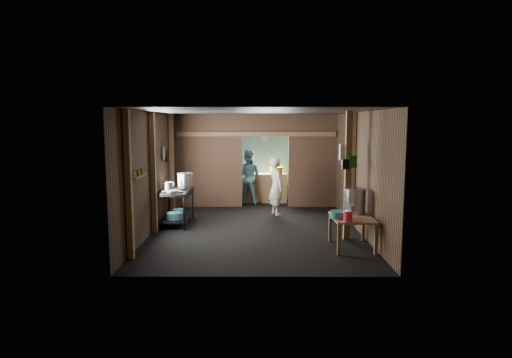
{
  "coord_description": "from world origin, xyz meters",
  "views": [
    {
      "loc": [
        0.03,
        -10.03,
        2.38
      ],
      "look_at": [
        0.0,
        -0.2,
        1.1
      ],
      "focal_mm": 30.71,
      "sensor_mm": 36.0,
      "label": 1
    }
  ],
  "objects_px": {
    "stove_pot_large": "(185,181)",
    "cook": "(276,186)",
    "stock_pot": "(355,201)",
    "yellow_tub": "(277,170)",
    "gas_range": "(176,207)",
    "prep_table": "(352,232)",
    "pink_bucket": "(348,216)"
  },
  "relations": [
    {
      "from": "pink_bucket",
      "to": "gas_range",
      "type": "bearing_deg",
      "value": 146.48
    },
    {
      "from": "gas_range",
      "to": "pink_bucket",
      "type": "height_order",
      "value": "gas_range"
    },
    {
      "from": "prep_table",
      "to": "cook",
      "type": "relative_size",
      "value": 0.68
    },
    {
      "from": "yellow_tub",
      "to": "cook",
      "type": "xyz_separation_m",
      "value": [
        -0.09,
        -1.84,
        -0.21
      ]
    },
    {
      "from": "stove_pot_large",
      "to": "cook",
      "type": "relative_size",
      "value": 0.25
    },
    {
      "from": "gas_range",
      "to": "pink_bucket",
      "type": "distance_m",
      "value": 4.26
    },
    {
      "from": "cook",
      "to": "stove_pot_large",
      "type": "bearing_deg",
      "value": 85.72
    },
    {
      "from": "yellow_tub",
      "to": "stock_pot",
      "type": "bearing_deg",
      "value": -73.54
    },
    {
      "from": "yellow_tub",
      "to": "stove_pot_large",
      "type": "bearing_deg",
      "value": -132.24
    },
    {
      "from": "stove_pot_large",
      "to": "yellow_tub",
      "type": "distance_m",
      "value": 3.44
    },
    {
      "from": "stove_pot_large",
      "to": "cook",
      "type": "height_order",
      "value": "cook"
    },
    {
      "from": "gas_range",
      "to": "pink_bucket",
      "type": "bearing_deg",
      "value": -33.52
    },
    {
      "from": "stock_pot",
      "to": "cook",
      "type": "bearing_deg",
      "value": 117.94
    },
    {
      "from": "stove_pot_large",
      "to": "cook",
      "type": "xyz_separation_m",
      "value": [
        2.22,
        0.71,
        -0.24
      ]
    },
    {
      "from": "stock_pot",
      "to": "yellow_tub",
      "type": "bearing_deg",
      "value": 106.46
    },
    {
      "from": "stock_pot",
      "to": "cook",
      "type": "distance_m",
      "value": 3.05
    },
    {
      "from": "gas_range",
      "to": "prep_table",
      "type": "xyz_separation_m",
      "value": [
        3.71,
        -1.96,
        -0.11
      ]
    },
    {
      "from": "stove_pot_large",
      "to": "yellow_tub",
      "type": "xyz_separation_m",
      "value": [
        2.31,
        2.55,
        -0.03
      ]
    },
    {
      "from": "gas_range",
      "to": "cook",
      "type": "xyz_separation_m",
      "value": [
        2.39,
        1.06,
        0.33
      ]
    },
    {
      "from": "prep_table",
      "to": "pink_bucket",
      "type": "bearing_deg",
      "value": -112.77
    },
    {
      "from": "pink_bucket",
      "to": "yellow_tub",
      "type": "relative_size",
      "value": 0.53
    },
    {
      "from": "gas_range",
      "to": "cook",
      "type": "distance_m",
      "value": 2.64
    },
    {
      "from": "gas_range",
      "to": "stock_pot",
      "type": "height_order",
      "value": "stock_pot"
    },
    {
      "from": "stock_pot",
      "to": "cook",
      "type": "xyz_separation_m",
      "value": [
        -1.43,
        2.69,
        -0.09
      ]
    },
    {
      "from": "stove_pot_large",
      "to": "prep_table",
      "type": "bearing_deg",
      "value": -33.15
    },
    {
      "from": "cook",
      "to": "gas_range",
      "type": "bearing_deg",
      "value": 92.0
    },
    {
      "from": "prep_table",
      "to": "stock_pot",
      "type": "xyz_separation_m",
      "value": [
        0.11,
        0.33,
        0.54
      ]
    },
    {
      "from": "prep_table",
      "to": "gas_range",
      "type": "bearing_deg",
      "value": 152.18
    },
    {
      "from": "gas_range",
      "to": "yellow_tub",
      "type": "bearing_deg",
      "value": 49.45
    },
    {
      "from": "gas_range",
      "to": "cook",
      "type": "height_order",
      "value": "cook"
    },
    {
      "from": "yellow_tub",
      "to": "prep_table",
      "type": "bearing_deg",
      "value": -75.83
    },
    {
      "from": "stove_pot_large",
      "to": "stock_pot",
      "type": "height_order",
      "value": "stove_pot_large"
    }
  ]
}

